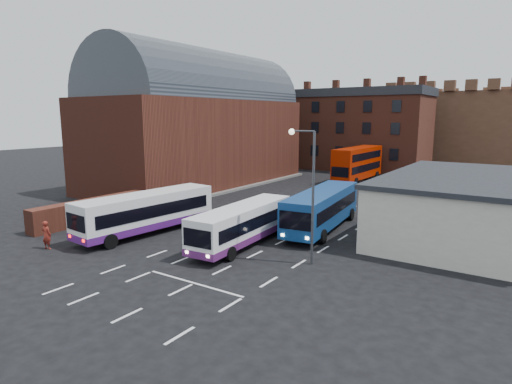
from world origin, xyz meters
The scene contains 13 objects.
ground centered at (0.00, 0.00, 0.00)m, with size 180.00×180.00×0.00m, color black.
railway_station centered at (-15.50, 21.00, 7.64)m, with size 12.00×28.00×16.00m.
forecourt_wall centered at (-10.20, 2.00, 0.90)m, with size 1.20×10.00×1.80m, color #602B1E.
cream_building centered at (15.00, 14.00, 2.16)m, with size 10.40×16.40×4.25m.
brick_terrace centered at (-6.00, 46.00, 5.50)m, with size 22.00×10.00×11.00m, color brown.
castle_keep centered at (6.00, 66.00, 6.00)m, with size 22.00×22.00×12.00m, color brown.
bus_white_outbound centered at (-4.01, 2.10, 1.69)m, with size 3.36×10.69×2.87m.
bus_white_inbound centered at (3.24, 3.60, 1.51)m, with size 2.81×9.51×2.56m.
bus_blue centered at (5.86, 9.93, 1.70)m, with size 3.64×10.79×2.89m.
bus_red_double centered at (-0.44, 33.82, 2.28)m, with size 2.89×10.78×4.29m.
street_lamp centered at (8.34, 2.72, 4.56)m, with size 1.53×0.42×7.55m.
pedestrian_red centered at (-6.46, -3.92, 0.90)m, with size 0.66×0.43×1.80m, color maroon.
pedestrian_beige centered at (-5.36, -2.04, 0.80)m, with size 0.77×0.60×1.59m, color tan.
Camera 1 is at (18.77, -18.08, 8.26)m, focal length 30.00 mm.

